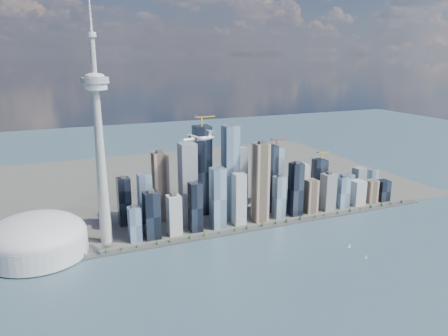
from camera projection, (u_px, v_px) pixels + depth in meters
name	position (u px, v px, depth m)	size (l,w,h in m)	color
ground	(298.00, 280.00, 807.29)	(4000.00, 4000.00, 0.00)	#304554
seawall	(240.00, 231.00, 1029.15)	(1100.00, 22.00, 4.00)	#383838
land	(182.00, 182.00, 1429.54)	(1400.00, 900.00, 3.00)	#4C4C47
shoreline_trees	(240.00, 228.00, 1027.44)	(960.53, 7.20, 8.80)	#3F2D1E
skyscraper_cluster	(247.00, 187.00, 1109.53)	(736.00, 142.00, 256.47)	black
needle_tower	(99.00, 138.00, 909.21)	(56.00, 56.00, 550.50)	#9E9D99
dome_stadium	(37.00, 238.00, 896.49)	(200.00, 200.00, 86.00)	#BCBCBC
airplane	(198.00, 138.00, 823.88)	(71.62, 63.55, 17.47)	silver
sailboat_west	(366.00, 257.00, 894.62)	(6.47, 1.89, 9.00)	white
sailboat_east	(350.00, 246.00, 944.52)	(7.73, 2.98, 10.67)	white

